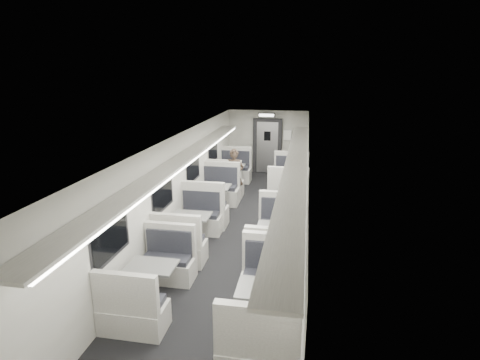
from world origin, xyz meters
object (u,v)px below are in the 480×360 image
at_px(booth_right_a, 289,185).
at_px(exit_sign, 267,115).
at_px(booth_right_c, 279,244).
at_px(vestibule_door, 267,146).
at_px(booth_left_a, 230,177).
at_px(booth_left_b, 213,199).
at_px(booth_left_d, 153,283).
at_px(booth_right_d, 267,311).
at_px(booth_right_b, 286,207).
at_px(booth_left_c, 191,230).
at_px(passenger, 234,175).

bearing_deg(booth_right_a, exit_sign, 113.17).
distance_m(booth_right_c, vestibule_door, 7.10).
xyz_separation_m(booth_left_a, booth_left_b, (0.00, -2.36, -0.00)).
relative_size(booth_left_d, booth_right_d, 0.90).
bearing_deg(booth_left_d, booth_right_a, 71.49).
bearing_deg(booth_right_b, booth_right_a, 90.00).
height_order(booth_right_a, exit_sign, exit_sign).
bearing_deg(booth_left_c, vestibule_door, 81.40).
relative_size(booth_left_d, exit_sign, 3.22).
xyz_separation_m(booth_left_b, passenger, (0.37, 1.23, 0.38)).
xyz_separation_m(booth_left_a, booth_right_d, (2.00, -7.04, -0.02)).
relative_size(booth_right_d, exit_sign, 3.57).
bearing_deg(passenger, booth_left_c, -93.90).
bearing_deg(booth_right_c, booth_right_d, -90.00).
xyz_separation_m(booth_left_b, booth_right_b, (2.00, -0.14, -0.04)).
bearing_deg(booth_right_d, booth_right_b, 90.00).
height_order(booth_left_a, booth_left_b, booth_left_a).
distance_m(booth_left_d, passenger, 5.46).
relative_size(booth_left_b, vestibule_door, 1.09).
bearing_deg(booth_left_c, booth_right_a, 62.16).
bearing_deg(booth_right_a, booth_right_b, -90.00).
distance_m(booth_left_d, booth_right_a, 6.30).
height_order(booth_left_a, booth_right_d, booth_left_a).
distance_m(booth_right_b, passenger, 2.17).
distance_m(booth_left_d, vestibule_door, 8.88).
relative_size(booth_left_a, booth_left_b, 1.00).
xyz_separation_m(passenger, vestibule_door, (0.63, 3.37, 0.25)).
bearing_deg(booth_left_b, booth_right_d, -66.84).
bearing_deg(booth_right_c, passenger, 114.18).
bearing_deg(booth_right_b, booth_right_c, -90.00).
xyz_separation_m(booth_left_a, passenger, (0.37, -1.13, 0.38)).
bearing_deg(booth_left_a, booth_right_b, -51.30).
bearing_deg(booth_right_d, booth_left_c, 126.93).
distance_m(booth_left_b, booth_left_c, 2.02).
relative_size(booth_right_a, exit_sign, 3.74).
bearing_deg(booth_left_c, booth_right_b, 43.20).
relative_size(booth_left_c, booth_right_b, 1.03).
relative_size(booth_left_b, booth_left_c, 1.08).
bearing_deg(passenger, booth_left_a, 110.48).
bearing_deg(booth_left_c, booth_left_b, 90.00).
bearing_deg(booth_left_b, vestibule_door, 77.73).
bearing_deg(booth_left_b, exit_sign, 76.32).
xyz_separation_m(vestibule_door, exit_sign, (0.00, -0.49, 1.24)).
bearing_deg(vestibule_door, booth_left_a, -114.09).
relative_size(booth_left_c, passenger, 1.34).
distance_m(booth_right_b, booth_right_c, 2.27).
relative_size(booth_left_a, vestibule_door, 1.10).
bearing_deg(vestibule_door, booth_right_b, -78.07).
height_order(booth_left_a, booth_right_b, booth_left_a).
xyz_separation_m(booth_left_b, booth_right_d, (2.00, -4.68, -0.01)).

